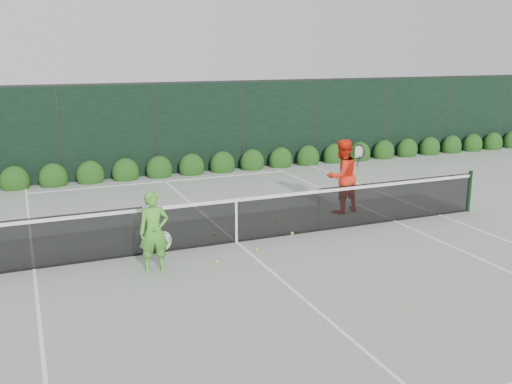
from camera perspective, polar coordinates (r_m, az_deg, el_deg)
name	(u,v)px	position (r m, az deg, el deg)	size (l,w,h in m)	color
ground	(236,242)	(12.42, -1.97, -5.04)	(80.00, 80.00, 0.00)	gray
tennis_net	(235,219)	(12.25, -2.10, -2.71)	(12.90, 0.10, 1.07)	#113316
player_woman	(154,232)	(10.80, -10.16, -3.94)	(0.65, 0.42, 1.53)	#51B435
player_man	(342,176)	(14.64, 8.58, 1.58)	(1.04, 0.88, 1.89)	#FF2E15
court_lines	(236,242)	(12.42, -1.97, -5.02)	(11.03, 23.83, 0.01)	white
windscreen_fence	(293,205)	(9.59, 3.69, -1.34)	(32.00, 21.07, 3.06)	black
hedge_row	(159,170)	(18.99, -9.64, 2.19)	(31.66, 0.65, 0.94)	#123A0F
tennis_balls	(235,239)	(12.52, -2.15, -4.72)	(3.28, 2.14, 0.07)	#CEED34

